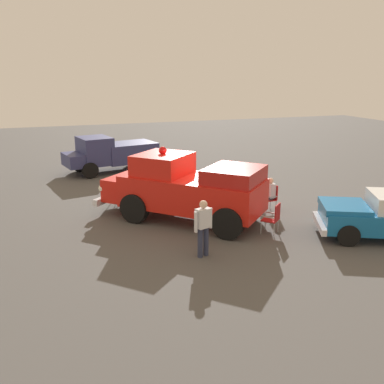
% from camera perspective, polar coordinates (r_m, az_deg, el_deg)
% --- Properties ---
extents(ground_plane, '(60.00, 60.00, 0.00)m').
position_cam_1_polar(ground_plane, '(15.82, 1.03, -3.24)').
color(ground_plane, '#514F4C').
extents(vintage_fire_truck, '(5.71, 5.78, 2.59)m').
position_cam_1_polar(vintage_fire_truck, '(15.06, -0.80, 0.55)').
color(vintage_fire_truck, black).
rests_on(vintage_fire_truck, ground).
extents(parked_pickup, '(5.07, 2.82, 1.90)m').
position_cam_1_polar(parked_pickup, '(23.13, -10.64, 5.10)').
color(parked_pickup, black).
rests_on(parked_pickup, ground).
extents(lawn_chair_near_truck, '(0.51, 0.52, 1.02)m').
position_cam_1_polar(lawn_chair_near_truck, '(16.56, 10.45, -0.49)').
color(lawn_chair_near_truck, '#B7BABF').
rests_on(lawn_chair_near_truck, ground).
extents(lawn_chair_by_car, '(0.69, 0.69, 1.02)m').
position_cam_1_polar(lawn_chair_by_car, '(14.22, 10.77, -3.21)').
color(lawn_chair_by_car, '#B7BABF').
rests_on(lawn_chair_by_car, ground).
extents(lawn_chair_spare, '(0.60, 0.59, 1.02)m').
position_cam_1_polar(lawn_chair_spare, '(17.44, -9.98, 0.35)').
color(lawn_chair_spare, '#B7BABF').
rests_on(lawn_chair_spare, ground).
extents(spectator_seated, '(0.54, 0.40, 1.29)m').
position_cam_1_polar(spectator_seated, '(16.47, 10.07, -0.17)').
color(spectator_seated, '#383842').
rests_on(spectator_seated, ground).
extents(spectator_standing, '(0.64, 0.39, 1.68)m').
position_cam_1_polar(spectator_standing, '(12.17, 1.50, -4.33)').
color(spectator_standing, '#2D334C').
rests_on(spectator_standing, ground).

